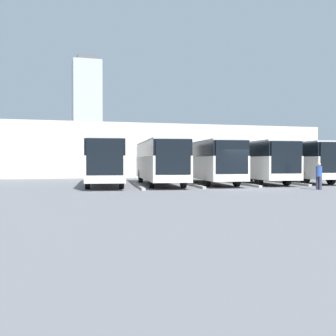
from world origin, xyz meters
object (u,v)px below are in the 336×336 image
bus_1 (254,161)px  pedestrian (319,175)px  bus_4 (104,161)px  bus_2 (208,161)px  bus_3 (160,161)px  bus_0 (296,161)px

bus_1 → pedestrian: bus_1 is taller
bus_4 → pedestrian: bus_4 is taller
bus_1 → bus_2: 4.03m
bus_3 → bus_4: (4.03, -0.41, 0.00)m
bus_2 → pedestrian: (-4.06, 8.07, -0.90)m
bus_0 → bus_4: (16.10, 0.44, 0.00)m
bus_0 → bus_4: 16.11m
bus_2 → pedestrian: bearing=124.1°
bus_2 → bus_1: bearing=-170.6°
bus_3 → bus_4: same height
bus_0 → pedestrian: bearing=72.3°
pedestrian → bus_0: bearing=135.7°
bus_1 → bus_3: 8.07m
bus_0 → bus_2: 8.06m
pedestrian → bus_2: bearing=-172.5°
bus_2 → bus_4: same height
bus_2 → bus_3: bearing=13.0°
bus_0 → pedestrian: size_ratio=7.23×
bus_2 → pedestrian: size_ratio=7.23×
bus_1 → pedestrian: bearing=97.6°
bus_0 → bus_2: same height
bus_3 → pedestrian: bus_3 is taller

